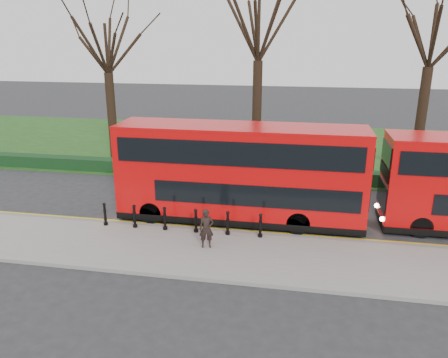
# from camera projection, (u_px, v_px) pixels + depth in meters

# --- Properties ---
(ground) EXTENTS (120.00, 120.00, 0.00)m
(ground) POSITION_uv_depth(u_px,v_px,m) (189.00, 221.00, 20.19)
(ground) COLOR #28282B
(ground) RESTS_ON ground
(pavement) EXTENTS (60.00, 4.00, 0.15)m
(pavement) POSITION_uv_depth(u_px,v_px,m) (169.00, 249.00, 17.36)
(pavement) COLOR gray
(pavement) RESTS_ON ground
(kerb) EXTENTS (60.00, 0.25, 0.16)m
(kerb) POSITION_uv_depth(u_px,v_px,m) (183.00, 229.00, 19.23)
(kerb) COLOR slate
(kerb) RESTS_ON ground
(grass_verge) EXTENTS (60.00, 18.00, 0.06)m
(grass_verge) POSITION_uv_depth(u_px,v_px,m) (237.00, 146.00, 34.21)
(grass_verge) COLOR #1C4617
(grass_verge) RESTS_ON ground
(hedge) EXTENTS (60.00, 0.90, 0.80)m
(hedge) POSITION_uv_depth(u_px,v_px,m) (217.00, 171.00, 26.42)
(hedge) COLOR black
(hedge) RESTS_ON ground
(yellow_line_outer) EXTENTS (60.00, 0.10, 0.01)m
(yellow_line_outer) POSITION_uv_depth(u_px,v_px,m) (185.00, 227.00, 19.53)
(yellow_line_outer) COLOR yellow
(yellow_line_outer) RESTS_ON ground
(yellow_line_inner) EXTENTS (60.00, 0.10, 0.01)m
(yellow_line_inner) POSITION_uv_depth(u_px,v_px,m) (186.00, 226.00, 19.72)
(yellow_line_inner) COLOR yellow
(yellow_line_inner) RESTS_ON ground
(tree_left) EXTENTS (6.84, 6.84, 10.69)m
(tree_left) POSITION_uv_depth(u_px,v_px,m) (106.00, 43.00, 28.50)
(tree_left) COLOR black
(tree_left) RESTS_ON ground
(tree_mid) EXTENTS (7.85, 7.85, 12.26)m
(tree_mid) POSITION_uv_depth(u_px,v_px,m) (259.00, 23.00, 26.44)
(tree_mid) COLOR black
(tree_mid) RESTS_ON ground
(tree_right) EXTENTS (7.53, 7.53, 11.77)m
(tree_right) POSITION_uv_depth(u_px,v_px,m) (434.00, 29.00, 24.85)
(tree_right) COLOR black
(tree_right) RESTS_ON ground
(bollard_row) EXTENTS (7.05, 0.15, 1.00)m
(bollard_row) POSITION_uv_depth(u_px,v_px,m) (180.00, 220.00, 18.72)
(bollard_row) COLOR black
(bollard_row) RESTS_ON pavement
(bus_lead) EXTENTS (11.13, 2.55, 4.43)m
(bus_lead) POSITION_uv_depth(u_px,v_px,m) (240.00, 174.00, 19.74)
(bus_lead) COLOR red
(bus_lead) RESTS_ON ground
(pedestrian) EXTENTS (0.66, 0.51, 1.58)m
(pedestrian) POSITION_uv_depth(u_px,v_px,m) (206.00, 229.00, 17.17)
(pedestrian) COLOR black
(pedestrian) RESTS_ON pavement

